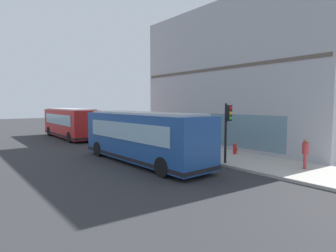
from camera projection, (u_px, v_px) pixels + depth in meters
name	position (u px, v px, depth m)	size (l,w,h in m)	color
ground	(140.00, 160.00, 17.38)	(120.00, 120.00, 0.00)	#2D2D30
sidewalk_curb	(194.00, 151.00, 20.37)	(4.32, 40.00, 0.15)	#B2ADA3
building_corner	(238.00, 79.00, 23.21)	(6.20, 17.11, 11.36)	#A8A8AD
city_bus_nearside	(142.00, 137.00, 16.53)	(2.69, 10.07, 3.07)	#1E478C
city_bus_far_down_street	(70.00, 123.00, 28.56)	(2.79, 10.10, 3.07)	red
traffic_light_near_corner	(228.00, 122.00, 15.54)	(0.32, 0.49, 3.44)	black
fire_hydrant	(235.00, 149.00, 18.65)	(0.35, 0.35, 0.74)	red
pedestrian_walking_along_curb	(209.00, 143.00, 17.25)	(0.32, 0.32, 1.67)	gold
pedestrian_by_light_pole	(305.00, 152.00, 14.36)	(0.32, 0.32, 1.59)	#B23338
pedestrian_near_building_entrance	(117.00, 129.00, 26.10)	(0.32, 0.32, 1.75)	#99994C
newspaper_vending_box	(180.00, 142.00, 21.26)	(0.44, 0.42, 0.90)	#197233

